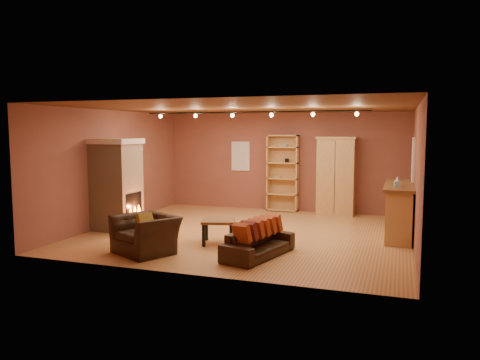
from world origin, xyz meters
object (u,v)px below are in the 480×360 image
at_px(fireplace, 117,184).
at_px(bar_counter, 399,209).
at_px(loveseat, 259,238).
at_px(armoire, 336,176).
at_px(armchair, 146,228).
at_px(coffee_table, 218,223).
at_px(bookcase, 283,172).

xyz_separation_m(fireplace, bar_counter, (6.24, 1.42, -0.48)).
bearing_deg(fireplace, loveseat, -18.03).
xyz_separation_m(armoire, loveseat, (-0.76, -4.82, -0.73)).
distance_m(loveseat, armchair, 2.13).
bearing_deg(bar_counter, fireplace, -167.20).
xyz_separation_m(loveseat, coffee_table, (-1.07, 0.70, 0.07)).
height_order(bar_counter, loveseat, bar_counter).
xyz_separation_m(bookcase, armchair, (-1.32, -5.43, -0.63)).
height_order(fireplace, loveseat, fireplace).
bearing_deg(armchair, loveseat, 38.74).
bearing_deg(bookcase, loveseat, -81.36).
relative_size(bar_counter, armchair, 1.84).
bearing_deg(loveseat, fireplace, 86.85).
relative_size(fireplace, loveseat, 1.23).
relative_size(fireplace, armoire, 0.99).
height_order(bookcase, armchair, bookcase).
bearing_deg(bar_counter, bookcase, 143.87).
bearing_deg(fireplace, bookcase, 50.60).
bearing_deg(armoire, coffee_table, -113.89).
bearing_deg(loveseat, armoire, 5.91).
distance_m(armoire, loveseat, 4.94).
relative_size(fireplace, armchair, 1.63).
distance_m(loveseat, coffee_table, 1.28).
relative_size(armoire, coffee_table, 2.61).
height_order(fireplace, coffee_table, fireplace).
bearing_deg(bookcase, armchair, -103.71).
relative_size(armoire, loveseat, 1.24).
bearing_deg(armchair, bookcase, 102.77).
bearing_deg(bar_counter, armchair, -145.30).
relative_size(loveseat, armchair, 1.33).
xyz_separation_m(bar_counter, armchair, (-4.50, -3.11, -0.10)).
distance_m(bookcase, coffee_table, 4.35).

